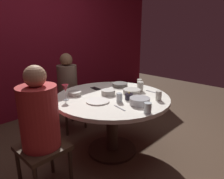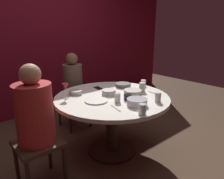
{
  "view_description": "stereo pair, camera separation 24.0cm",
  "coord_description": "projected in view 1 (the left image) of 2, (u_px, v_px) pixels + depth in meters",
  "views": [
    {
      "loc": [
        -1.67,
        -1.59,
        1.49
      ],
      "look_at": [
        0.0,
        0.0,
        0.8
      ],
      "focal_mm": 33.34,
      "sensor_mm": 36.0,
      "label": 1
    },
    {
      "loc": [
        -1.5,
        -1.75,
        1.49
      ],
      "look_at": [
        0.0,
        0.0,
        0.8
      ],
      "focal_mm": 33.34,
      "sensor_mm": 36.0,
      "label": 2
    }
  ],
  "objects": [
    {
      "name": "ground_plane",
      "position": [
        112.0,
        150.0,
        2.63
      ],
      "size": [
        8.0,
        8.0,
        0.0
      ],
      "primitive_type": "plane",
      "color": "#4C3828"
    },
    {
      "name": "back_wall",
      "position": [
        32.0,
        39.0,
        3.48
      ],
      "size": [
        6.0,
        0.1,
        2.6
      ],
      "primitive_type": "cube",
      "color": "maroon",
      "rests_on": "ground"
    },
    {
      "name": "dining_table",
      "position": [
        112.0,
        108.0,
        2.47
      ],
      "size": [
        1.33,
        1.33,
        0.72
      ],
      "color": "silver",
      "rests_on": "ground"
    },
    {
      "name": "seated_diner_left",
      "position": [
        39.0,
        118.0,
        1.79
      ],
      "size": [
        0.4,
        0.4,
        1.2
      ],
      "rotation": [
        0.0,
        0.0,
        6.28
      ],
      "color": "#3F2D1E",
      "rests_on": "ground"
    },
    {
      "name": "seated_diner_back",
      "position": [
        68.0,
        84.0,
        3.02
      ],
      "size": [
        0.4,
        0.4,
        1.14
      ],
      "rotation": [
        0.0,
        0.0,
        4.71
      ],
      "color": "#3F2D1E",
      "rests_on": "ground"
    },
    {
      "name": "candle_holder",
      "position": [
        129.0,
        97.0,
        2.3
      ],
      "size": [
        0.09,
        0.09,
        0.09
      ],
      "color": "black",
      "rests_on": "dining_table"
    },
    {
      "name": "wine_glass",
      "position": [
        65.0,
        89.0,
        2.26
      ],
      "size": [
        0.08,
        0.08,
        0.18
      ],
      "color": "silver",
      "rests_on": "dining_table"
    },
    {
      "name": "dinner_plate",
      "position": [
        98.0,
        101.0,
        2.24
      ],
      "size": [
        0.25,
        0.25,
        0.01
      ],
      "primitive_type": "cylinder",
      "color": "silver",
      "rests_on": "dining_table"
    },
    {
      "name": "cell_phone",
      "position": [
        96.0,
        88.0,
        2.71
      ],
      "size": [
        0.09,
        0.15,
        0.01
      ],
      "primitive_type": "cube",
      "rotation": [
        0.0,
        0.0,
        3.02
      ],
      "color": "black",
      "rests_on": "dining_table"
    },
    {
      "name": "bowl_serving_large",
      "position": [
        140.0,
        101.0,
        2.16
      ],
      "size": [
        0.21,
        0.21,
        0.07
      ],
      "primitive_type": "cylinder",
      "color": "#B7B7BC",
      "rests_on": "dining_table"
    },
    {
      "name": "bowl_salad_center",
      "position": [
        120.0,
        85.0,
        2.81
      ],
      "size": [
        0.21,
        0.21,
        0.05
      ],
      "primitive_type": "cylinder",
      "color": "#4C4742",
      "rests_on": "dining_table"
    },
    {
      "name": "bowl_small_white",
      "position": [
        132.0,
        91.0,
        2.51
      ],
      "size": [
        0.21,
        0.21,
        0.06
      ],
      "primitive_type": "cylinder",
      "color": "#B2ADA3",
      "rests_on": "dining_table"
    },
    {
      "name": "bowl_sauce_side",
      "position": [
        75.0,
        93.0,
        2.45
      ],
      "size": [
        0.15,
        0.15,
        0.05
      ],
      "primitive_type": "cylinder",
      "color": "#B2ADA3",
      "rests_on": "dining_table"
    },
    {
      "name": "bowl_rice_portion",
      "position": [
        108.0,
        92.0,
        2.47
      ],
      "size": [
        0.17,
        0.17,
        0.06
      ],
      "primitive_type": "cylinder",
      "color": "#B2ADA3",
      "rests_on": "dining_table"
    },
    {
      "name": "cup_near_candle",
      "position": [
        140.0,
        82.0,
        2.87
      ],
      "size": [
        0.07,
        0.07,
        0.09
      ],
      "primitive_type": "cylinder",
      "color": "beige",
      "rests_on": "dining_table"
    },
    {
      "name": "cup_by_left_diner",
      "position": [
        159.0,
        96.0,
        2.27
      ],
      "size": [
        0.07,
        0.07,
        0.1
      ],
      "primitive_type": "cylinder",
      "color": "beige",
      "rests_on": "dining_table"
    },
    {
      "name": "cup_by_right_diner",
      "position": [
        119.0,
        97.0,
        2.23
      ],
      "size": [
        0.06,
        0.06,
        0.1
      ],
      "primitive_type": "cylinder",
      "color": "silver",
      "rests_on": "dining_table"
    },
    {
      "name": "cup_center_front",
      "position": [
        140.0,
        86.0,
        2.61
      ],
      "size": [
        0.08,
        0.08,
        0.12
      ],
      "primitive_type": "cylinder",
      "color": "beige",
      "rests_on": "dining_table"
    },
    {
      "name": "cup_far_edge",
      "position": [
        148.0,
        108.0,
        1.93
      ],
      "size": [
        0.07,
        0.07,
        0.1
      ],
      "primitive_type": "cylinder",
      "color": "silver",
      "rests_on": "dining_table"
    },
    {
      "name": "fork_near_plate",
      "position": [
        152.0,
        92.0,
        2.58
      ],
      "size": [
        0.04,
        0.18,
        0.01
      ],
      "primitive_type": "cube",
      "rotation": [
        0.0,
        0.0,
        -0.11
      ],
      "color": "#B7B7BC",
      "rests_on": "dining_table"
    },
    {
      "name": "knife_near_plate",
      "position": [
        120.0,
        108.0,
        2.06
      ],
      "size": [
        0.06,
        0.18,
        0.01
      ],
      "primitive_type": "cube",
      "rotation": [
        0.0,
        0.0,
        -0.23
      ],
      "color": "#B7B7BC",
      "rests_on": "dining_table"
    }
  ]
}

